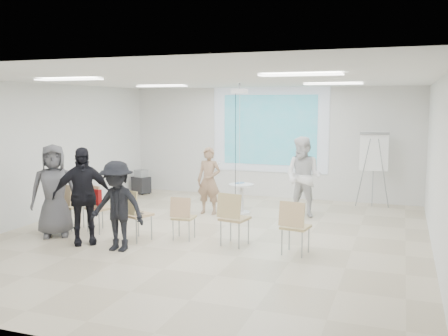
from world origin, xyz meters
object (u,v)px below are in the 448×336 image
(chair_right_far, at_px, (294,223))
(av_cart, at_px, (141,183))
(player_right, at_px, (303,173))
(chair_far_left, at_px, (67,203))
(chair_left_mid, at_px, (97,204))
(audience_mid, at_px, (117,200))
(pedestal_table, at_px, (241,197))
(audience_outer, at_px, (54,185))
(laptop, at_px, (138,213))
(chair_center, at_px, (182,214))
(player_left, at_px, (209,176))
(chair_right_inner, at_px, (233,215))
(audience_left, at_px, (82,189))
(chair_left_inner, at_px, (134,211))
(flipchart_easel, at_px, (374,152))

(chair_right_far, bearing_deg, av_cart, 148.95)
(player_right, relative_size, chair_far_left, 2.12)
(chair_left_mid, distance_m, audience_mid, 1.44)
(pedestal_table, distance_m, chair_left_mid, 3.41)
(audience_outer, bearing_deg, chair_far_left, 65.05)
(laptop, distance_m, av_cart, 4.98)
(chair_far_left, distance_m, chair_left_mid, 0.70)
(chair_far_left, bearing_deg, chair_center, 6.97)
(audience_mid, relative_size, av_cart, 2.62)
(av_cart, bearing_deg, player_left, -13.29)
(chair_right_inner, distance_m, chair_right_far, 1.16)
(chair_right_inner, bearing_deg, chair_center, -173.96)
(pedestal_table, height_order, audience_left, audience_left)
(pedestal_table, xyz_separation_m, player_left, (-0.71, -0.26, 0.48))
(chair_left_mid, distance_m, av_cart, 4.37)
(audience_outer, bearing_deg, chair_left_inner, -28.58)
(chair_far_left, height_order, chair_right_far, chair_far_left)
(pedestal_table, xyz_separation_m, chair_center, (-0.33, -2.57, 0.10))
(chair_left_inner, xyz_separation_m, audience_mid, (0.03, -0.61, 0.32))
(chair_far_left, relative_size, chair_right_inner, 0.97)
(laptop, bearing_deg, chair_right_far, -159.86)
(chair_left_inner, relative_size, chair_right_inner, 1.00)
(pedestal_table, xyz_separation_m, chair_right_inner, (0.68, -2.63, 0.18))
(chair_left_inner, bearing_deg, chair_right_inner, 28.69)
(chair_left_mid, bearing_deg, player_right, 56.81)
(laptop, height_order, av_cart, av_cart)
(player_right, distance_m, audience_mid, 4.54)
(chair_left_mid, bearing_deg, pedestal_table, 68.82)
(player_right, height_order, audience_left, audience_left)
(player_left, distance_m, chair_right_inner, 2.77)
(pedestal_table, relative_size, audience_outer, 0.36)
(chair_center, xyz_separation_m, chair_right_inner, (1.01, -0.06, 0.09))
(chair_center, distance_m, audience_left, 1.89)
(chair_left_mid, xyz_separation_m, chair_center, (1.84, 0.05, -0.08))
(pedestal_table, relative_size, chair_right_inner, 0.73)
(chair_left_inner, height_order, chair_right_far, chair_left_inner)
(chair_far_left, bearing_deg, audience_mid, -22.21)
(chair_far_left, relative_size, av_cart, 1.39)
(chair_right_inner, height_order, audience_mid, audience_mid)
(pedestal_table, relative_size, chair_left_mid, 0.74)
(player_left, bearing_deg, av_cart, 146.56)
(audience_mid, bearing_deg, av_cart, 114.07)
(player_right, xyz_separation_m, chair_right_inner, (-0.73, -2.84, -0.43))
(player_left, height_order, chair_right_inner, player_left)
(chair_center, bearing_deg, chair_left_inner, -159.94)
(chair_left_inner, xyz_separation_m, laptop, (0.03, 0.10, -0.05))
(av_cart, bearing_deg, chair_right_inner, -25.49)
(pedestal_table, bearing_deg, player_right, 8.49)
(flipchart_easel, xyz_separation_m, av_cart, (-6.35, -0.24, -1.06))
(player_right, xyz_separation_m, chair_left_mid, (-3.59, -2.83, -0.44))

